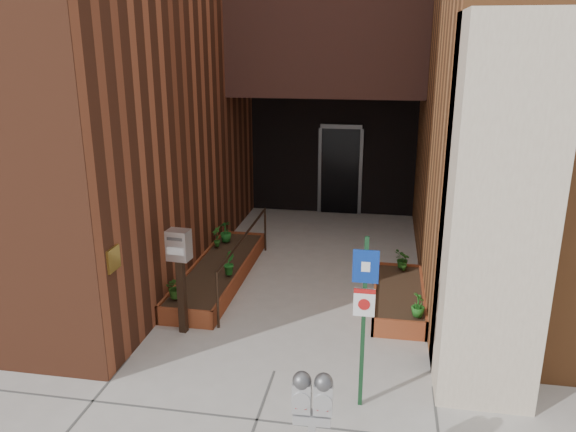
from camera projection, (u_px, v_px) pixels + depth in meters
The scene contains 14 objects.
ground at pixel (274, 371), 7.26m from camera, with size 80.00×80.00×0.00m, color #9E9991.
planter_left at pixel (219, 273), 10.02m from camera, with size 0.90×3.60×0.30m.
planter_right at pixel (398, 298), 9.03m from camera, with size 0.80×2.20×0.30m.
handrail at pixel (245, 243), 9.71m from camera, with size 0.04×3.34×0.90m.
parking_meter at pixel (312, 409), 4.64m from camera, with size 0.34×0.16×1.51m.
sign_post at pixel (364, 306), 6.21m from camera, with size 0.28×0.07×2.09m.
payment_dropbox at pixel (180, 260), 7.93m from camera, with size 0.33×0.26×1.57m.
shrub_left_a at pixel (176, 287), 8.62m from camera, with size 0.31×0.31×0.35m, color #255317.
shrub_left_b at pixel (229, 263), 9.50m from camera, with size 0.22×0.22×0.39m, color #1C621D.
shrub_left_c at pixel (226, 231), 11.07m from camera, with size 0.23×0.23×0.41m, color #1C6320.
shrub_left_d at pixel (217, 236), 10.79m from camera, with size 0.21×0.21×0.40m, color #25611B.
shrub_right_a at pixel (418, 305), 8.04m from camera, with size 0.20×0.20×0.35m, color #1F611B.
shrub_right_b at pixel (404, 261), 9.66m from camera, with size 0.17×0.17×0.33m, color #214F16.
shrub_right_c at pixel (402, 259), 9.77m from camera, with size 0.28×0.28×0.32m, color #1E5217.
Camera 1 is at (1.28, -6.21, 4.07)m, focal length 35.00 mm.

